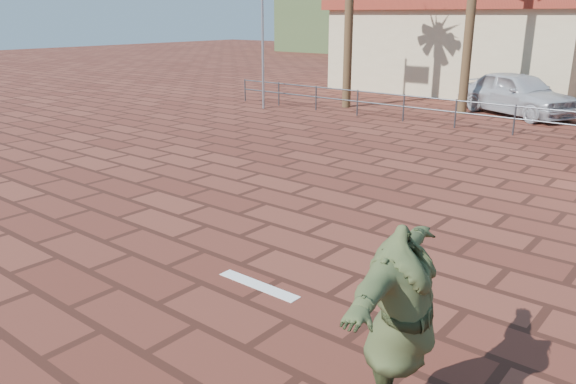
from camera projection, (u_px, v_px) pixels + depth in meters
name	position (u px, v px, depth m)	size (l,w,h in m)	color
ground	(275.00, 248.00, 9.48)	(120.00, 120.00, 0.00)	brown
paint_stripe	(258.00, 285.00, 8.17)	(1.40, 0.22, 0.01)	white
guardrail	(515.00, 115.00, 18.15)	(24.06, 0.06, 1.00)	#47494F
building_west	(464.00, 45.00, 28.67)	(12.60, 7.60, 4.50)	beige
hill_back	(449.00, 13.00, 62.92)	(35.00, 14.00, 8.00)	#384C28
skateboarder	(400.00, 322.00, 5.17)	(2.36, 0.64, 1.92)	#3B4625
car_silver	(517.00, 93.00, 21.80)	(2.00, 4.97, 1.69)	#B8BAC0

